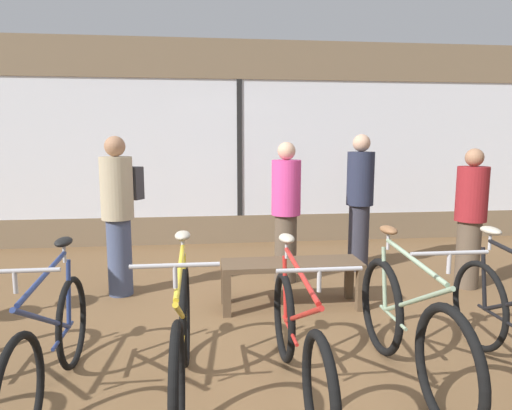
% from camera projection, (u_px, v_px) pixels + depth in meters
% --- Properties ---
extents(ground_plane, '(24.00, 24.00, 0.00)m').
position_uv_depth(ground_plane, '(282.00, 358.00, 3.55)').
color(ground_plane, brown).
extents(shop_back_wall, '(12.00, 0.08, 3.20)m').
position_uv_depth(shop_back_wall, '(239.00, 142.00, 7.24)').
color(shop_back_wall, '#7A664C').
rests_on(shop_back_wall, ground_plane).
extents(bicycle_left, '(0.46, 1.67, 1.02)m').
position_uv_depth(bicycle_left, '(51.00, 346.00, 2.90)').
color(bicycle_left, black).
rests_on(bicycle_left, ground_plane).
extents(bicycle_center_left, '(0.46, 1.81, 1.06)m').
position_uv_depth(bicycle_center_left, '(182.00, 341.00, 2.91)').
color(bicycle_center_left, black).
rests_on(bicycle_center_left, ground_plane).
extents(bicycle_center, '(0.46, 1.76, 1.02)m').
position_uv_depth(bicycle_center, '(298.00, 342.00, 2.97)').
color(bicycle_center, black).
rests_on(bicycle_center, ground_plane).
extents(bicycle_center_right, '(0.46, 1.75, 1.06)m').
position_uv_depth(bicycle_center_right, '(409.00, 328.00, 3.12)').
color(bicycle_center_right, black).
rests_on(bicycle_center_right, ground_plane).
extents(display_bench, '(1.40, 0.44, 0.47)m').
position_uv_depth(display_bench, '(291.00, 270.00, 4.57)').
color(display_bench, brown).
rests_on(display_bench, ground_plane).
extents(customer_near_rack, '(0.39, 0.39, 1.74)m').
position_uv_depth(customer_near_rack, '(360.00, 200.00, 5.80)').
color(customer_near_rack, '#2D2D38').
rests_on(customer_near_rack, ground_plane).
extents(customer_by_window, '(0.49, 0.56, 1.72)m').
position_uv_depth(customer_by_window, '(119.00, 210.00, 4.87)').
color(customer_by_window, '#424C6B').
rests_on(customer_by_window, ground_plane).
extents(customer_mid_floor, '(0.46, 0.46, 1.58)m').
position_uv_depth(customer_mid_floor, '(470.00, 216.00, 5.12)').
color(customer_mid_floor, brown).
rests_on(customer_mid_floor, ground_plane).
extents(customer_near_bench, '(0.46, 0.46, 1.65)m').
position_uv_depth(customer_near_bench, '(286.00, 210.00, 5.32)').
color(customer_near_bench, brown).
rests_on(customer_near_bench, ground_plane).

